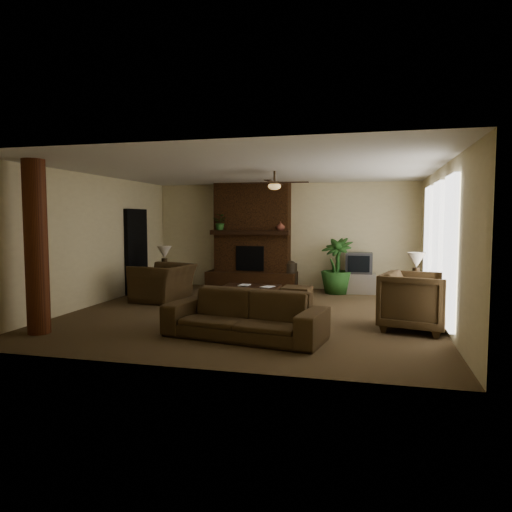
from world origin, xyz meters
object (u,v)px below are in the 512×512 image
(armchair_right, at_px, (416,299))
(side_table_left, at_px, (165,284))
(floor_plant, at_px, (336,278))
(lamp_right, at_px, (416,263))
(sofa, at_px, (244,307))
(ottoman, at_px, (297,296))
(armchair_left, at_px, (163,276))
(coffee_table, at_px, (251,288))
(floor_vase, at_px, (290,274))
(tv_stand, at_px, (358,283))
(log_column, at_px, (36,247))
(lamp_left, at_px, (164,254))
(side_table_right, at_px, (415,299))

(armchair_right, bearing_deg, side_table_left, 81.77)
(floor_plant, distance_m, lamp_right, 2.75)
(sofa, bearing_deg, ottoman, 92.66)
(armchair_left, distance_m, coffee_table, 2.11)
(armchair_right, relative_size, side_table_left, 1.95)
(floor_vase, bearing_deg, coffee_table, -100.48)
(floor_plant, bearing_deg, tv_stand, 19.77)
(log_column, distance_m, lamp_left, 4.06)
(ottoman, height_order, lamp_right, lamp_right)
(coffee_table, distance_m, side_table_right, 3.34)
(ottoman, xyz_separation_m, lamp_right, (2.40, -0.27, 0.80))
(armchair_right, bearing_deg, floor_plant, 38.16)
(log_column, relative_size, sofa, 1.12)
(floor_vase, height_order, lamp_right, lamp_right)
(side_table_left, bearing_deg, floor_plant, 16.52)
(floor_vase, relative_size, lamp_right, 1.18)
(tv_stand, height_order, side_table_left, side_table_left)
(sofa, distance_m, coffee_table, 2.71)
(coffee_table, xyz_separation_m, side_table_left, (-2.42, 0.88, -0.10))
(floor_vase, distance_m, lamp_left, 3.28)
(sofa, xyz_separation_m, ottoman, (0.37, 2.93, -0.29))
(ottoman, relative_size, side_table_right, 1.09)
(floor_vase, bearing_deg, lamp_right, -39.48)
(coffee_table, xyz_separation_m, floor_vase, (0.44, 2.40, 0.06))
(side_table_right, xyz_separation_m, lamp_right, (0.00, -0.04, 0.73))
(armchair_left, bearing_deg, tv_stand, 124.15)
(armchair_left, xyz_separation_m, armchair_right, (5.30, -1.62, -0.02))
(coffee_table, xyz_separation_m, side_table_right, (3.34, 0.05, -0.10))
(floor_vase, height_order, side_table_right, floor_vase)
(sofa, relative_size, floor_vase, 3.25)
(floor_plant, relative_size, side_table_left, 2.52)
(sofa, distance_m, floor_vase, 5.05)
(side_table_right, bearing_deg, floor_vase, 140.96)
(armchair_left, relative_size, lamp_right, 1.95)
(log_column, distance_m, tv_stand, 7.43)
(coffee_table, distance_m, lamp_right, 3.40)
(side_table_right, relative_size, lamp_right, 0.85)
(sofa, relative_size, armchair_left, 1.97)
(sofa, xyz_separation_m, armchair_left, (-2.66, 2.77, 0.07))
(coffee_table, xyz_separation_m, floor_plant, (1.65, 2.09, 0.01))
(floor_plant, height_order, lamp_right, lamp_right)
(side_table_right, bearing_deg, armchair_left, 179.25)
(armchair_left, height_order, side_table_left, armchair_left)
(ottoman, bearing_deg, lamp_right, -6.36)
(side_table_left, bearing_deg, side_table_right, -8.26)
(sofa, xyz_separation_m, tv_stand, (1.61, 4.93, -0.24))
(floor_vase, distance_m, side_table_right, 3.73)
(tv_stand, relative_size, side_table_right, 1.55)
(armchair_left, distance_m, lamp_left, 0.93)
(armchair_right, relative_size, side_table_right, 1.95)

